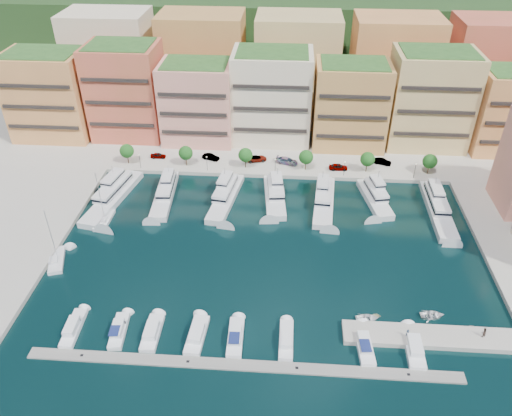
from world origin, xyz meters
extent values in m
plane|color=black|center=(0.00, 0.00, 0.00)|extent=(400.00, 400.00, 0.00)
cube|color=#9E998E|center=(0.00, 62.00, 0.00)|extent=(220.00, 64.00, 2.00)
cube|color=black|center=(0.00, 110.00, 0.00)|extent=(240.00, 40.00, 58.00)
cube|color=gray|center=(-3.00, -30.00, 0.00)|extent=(72.00, 2.20, 0.35)
cube|color=#9E998E|center=(30.00, -22.00, 0.00)|extent=(32.00, 5.00, 2.00)
cube|color=#E59A53|center=(-66.00, 50.00, 13.00)|extent=(22.00, 16.00, 24.00)
cube|color=black|center=(-66.00, 41.75, 13.00)|extent=(20.24, 0.50, 0.90)
cube|color=#295522|center=(-66.00, 50.00, 25.40)|extent=(19.36, 14.08, 0.80)
cube|color=#DA5748|center=(-44.00, 52.00, 14.00)|extent=(20.00, 16.00, 26.00)
cube|color=black|center=(-44.00, 43.75, 14.00)|extent=(18.40, 0.50, 0.90)
cube|color=#295522|center=(-44.00, 52.00, 27.40)|extent=(17.60, 14.08, 0.80)
cube|color=#ED9084|center=(-23.00, 50.00, 12.00)|extent=(20.00, 15.00, 22.00)
cube|color=black|center=(-23.00, 42.25, 12.00)|extent=(18.40, 0.50, 0.90)
cube|color=#295522|center=(-23.00, 50.00, 23.40)|extent=(17.60, 13.20, 0.80)
cube|color=beige|center=(-2.00, 52.00, 13.50)|extent=(22.00, 16.00, 25.00)
cube|color=black|center=(-2.00, 43.75, 13.50)|extent=(20.24, 0.50, 0.90)
cube|color=#295522|center=(-2.00, 52.00, 26.40)|extent=(19.36, 14.08, 0.80)
cube|color=tan|center=(20.00, 50.00, 12.50)|extent=(20.00, 15.00, 23.00)
cube|color=black|center=(20.00, 42.25, 12.50)|extent=(18.40, 0.50, 0.90)
cube|color=#295522|center=(20.00, 50.00, 24.40)|extent=(17.60, 13.20, 0.80)
cube|color=tan|center=(42.00, 52.00, 14.00)|extent=(22.00, 16.00, 26.00)
cube|color=black|center=(42.00, 43.75, 14.00)|extent=(20.24, 0.50, 0.90)
cube|color=#295522|center=(42.00, 52.00, 27.40)|extent=(19.36, 14.08, 0.80)
cube|color=#E59A53|center=(64.00, 50.00, 12.00)|extent=(20.00, 15.00, 22.00)
cube|color=beige|center=(-55.00, 74.00, 16.00)|extent=(26.00, 18.00, 30.00)
cube|color=tan|center=(-25.00, 74.00, 16.00)|extent=(26.00, 18.00, 30.00)
cube|color=tan|center=(5.00, 74.00, 16.00)|extent=(26.00, 18.00, 30.00)
cube|color=#E59A53|center=(35.00, 74.00, 16.00)|extent=(26.00, 18.00, 30.00)
cube|color=#DA5748|center=(65.00, 74.00, 16.00)|extent=(26.00, 18.00, 30.00)
cylinder|color=#473323|center=(-40.00, 33.50, 2.50)|extent=(0.24, 0.24, 3.00)
sphere|color=#154B19|center=(-40.00, 33.50, 4.75)|extent=(3.80, 3.80, 3.80)
cylinder|color=#473323|center=(-24.00, 33.50, 2.50)|extent=(0.24, 0.24, 3.00)
sphere|color=#154B19|center=(-24.00, 33.50, 4.75)|extent=(3.80, 3.80, 3.80)
cylinder|color=#473323|center=(-8.00, 33.50, 2.50)|extent=(0.24, 0.24, 3.00)
sphere|color=#154B19|center=(-8.00, 33.50, 4.75)|extent=(3.80, 3.80, 3.80)
cylinder|color=#473323|center=(8.00, 33.50, 2.50)|extent=(0.24, 0.24, 3.00)
sphere|color=#154B19|center=(8.00, 33.50, 4.75)|extent=(3.80, 3.80, 3.80)
cylinder|color=#473323|center=(24.00, 33.50, 2.50)|extent=(0.24, 0.24, 3.00)
sphere|color=#154B19|center=(24.00, 33.50, 4.75)|extent=(3.80, 3.80, 3.80)
cylinder|color=#473323|center=(40.00, 33.50, 2.50)|extent=(0.24, 0.24, 3.00)
sphere|color=#154B19|center=(40.00, 33.50, 4.75)|extent=(3.80, 3.80, 3.80)
cylinder|color=black|center=(-36.00, 31.20, 3.00)|extent=(0.10, 0.10, 4.00)
sphere|color=#FFF2CC|center=(-36.00, 31.20, 5.05)|extent=(0.30, 0.30, 0.30)
cylinder|color=black|center=(-18.00, 31.20, 3.00)|extent=(0.10, 0.10, 4.00)
sphere|color=#FFF2CC|center=(-18.00, 31.20, 5.05)|extent=(0.30, 0.30, 0.30)
cylinder|color=black|center=(0.00, 31.20, 3.00)|extent=(0.10, 0.10, 4.00)
sphere|color=#FFF2CC|center=(0.00, 31.20, 5.05)|extent=(0.30, 0.30, 0.30)
cylinder|color=black|center=(18.00, 31.20, 3.00)|extent=(0.10, 0.10, 4.00)
sphere|color=#FFF2CC|center=(18.00, 31.20, 5.05)|extent=(0.30, 0.30, 0.30)
cylinder|color=black|center=(36.00, 31.20, 3.00)|extent=(0.10, 0.10, 4.00)
sphere|color=#FFF2CC|center=(36.00, 31.20, 5.05)|extent=(0.30, 0.30, 0.30)
cube|color=silver|center=(-39.25, 16.67, 0.35)|extent=(9.20, 25.10, 2.30)
cube|color=silver|center=(-39.25, 19.13, 2.40)|extent=(6.29, 14.04, 1.80)
cube|color=black|center=(-39.25, 19.13, 2.40)|extent=(6.36, 14.11, 0.55)
cube|color=silver|center=(-39.25, 21.11, 4.00)|extent=(4.13, 7.79, 1.40)
cylinder|color=#B2B2B7|center=(-39.25, 22.59, 5.60)|extent=(0.14, 0.14, 1.80)
cube|color=silver|center=(-26.78, 18.64, 0.35)|extent=(5.40, 20.94, 2.30)
cube|color=silver|center=(-26.78, 20.71, 2.40)|extent=(4.08, 11.58, 1.80)
cube|color=black|center=(-26.78, 20.71, 2.40)|extent=(4.15, 11.65, 0.55)
cube|color=silver|center=(-26.78, 22.37, 4.00)|extent=(2.86, 6.36, 1.40)
cylinder|color=#B2B2B7|center=(-26.78, 23.61, 5.60)|extent=(0.14, 0.14, 1.80)
cube|color=black|center=(-26.78, 18.64, -0.10)|extent=(5.45, 20.99, 0.35)
cube|color=silver|center=(-11.60, 18.44, 0.35)|extent=(7.32, 21.53, 2.30)
cube|color=silver|center=(-11.60, 20.55, 2.40)|extent=(5.17, 12.01, 1.80)
cube|color=black|center=(-11.60, 20.55, 2.40)|extent=(5.24, 12.08, 0.55)
cube|color=silver|center=(-11.60, 22.24, 4.00)|extent=(3.47, 6.65, 1.40)
cylinder|color=#B2B2B7|center=(-11.60, 23.51, 5.60)|extent=(0.14, 0.14, 1.80)
cube|color=silver|center=(0.33, 19.85, 0.35)|extent=(6.35, 18.67, 2.30)
cube|color=silver|center=(0.33, 21.68, 2.40)|extent=(4.71, 10.39, 1.80)
cube|color=black|center=(0.33, 21.68, 2.40)|extent=(4.77, 10.46, 0.55)
cube|color=silver|center=(0.33, 23.14, 4.00)|extent=(3.25, 5.74, 1.40)
cylinder|color=#B2B2B7|center=(0.33, 24.24, 5.60)|extent=(0.14, 0.14, 1.80)
cube|color=silver|center=(12.39, 18.47, 0.35)|extent=(6.16, 21.36, 2.30)
cube|color=silver|center=(12.39, 20.58, 2.40)|extent=(4.57, 11.85, 1.80)
cube|color=black|center=(12.39, 20.58, 2.40)|extent=(4.63, 11.91, 0.55)
cube|color=silver|center=(12.39, 22.26, 4.00)|extent=(3.16, 6.52, 1.40)
cylinder|color=#B2B2B7|center=(12.39, 23.52, 5.60)|extent=(0.14, 0.14, 1.80)
cube|color=black|center=(12.39, 18.47, -0.10)|extent=(6.21, 21.41, 0.35)
cube|color=silver|center=(24.79, 20.65, 0.35)|extent=(7.44, 17.19, 2.30)
cube|color=silver|center=(24.79, 22.32, 2.40)|extent=(5.19, 9.68, 1.80)
cube|color=black|center=(24.79, 22.32, 2.40)|extent=(5.26, 9.75, 0.55)
cube|color=silver|center=(24.79, 23.66, 4.00)|extent=(3.46, 5.41, 1.40)
cylinder|color=#B2B2B7|center=(24.79, 24.66, 5.60)|extent=(0.14, 0.14, 1.80)
cube|color=silver|center=(39.15, 16.99, 0.35)|extent=(4.73, 24.08, 2.30)
cube|color=silver|center=(39.15, 19.39, 2.40)|extent=(3.79, 13.26, 1.80)
cube|color=black|center=(39.15, 19.39, 2.40)|extent=(3.85, 13.32, 0.55)
cube|color=silver|center=(39.15, 21.31, 4.00)|extent=(2.74, 7.24, 1.40)
cylinder|color=#B2B2B7|center=(39.15, 22.75, 5.60)|extent=(0.14, 0.14, 1.80)
cube|color=white|center=(-33.46, -24.50, 0.25)|extent=(2.72, 8.91, 1.40)
cube|color=white|center=(-33.46, -24.94, 1.55)|extent=(2.01, 4.31, 1.10)
cube|color=black|center=(-33.46, -23.18, 1.30)|extent=(1.70, 0.17, 0.55)
cube|color=white|center=(-25.27, -24.50, 0.25)|extent=(3.06, 8.23, 1.40)
cube|color=white|center=(-25.27, -24.90, 1.55)|extent=(2.18, 4.01, 1.10)
cube|color=black|center=(-25.27, -23.29, 1.30)|extent=(1.71, 0.25, 0.55)
cube|color=navy|center=(-25.27, -25.95, 2.15)|extent=(1.86, 2.55, 0.12)
cube|color=white|center=(-19.31, -24.50, 0.25)|extent=(2.78, 8.19, 1.40)
cube|color=white|center=(-19.31, -24.91, 1.55)|extent=(2.15, 3.94, 1.10)
cube|color=black|center=(-19.31, -23.28, 1.30)|extent=(1.95, 0.12, 0.55)
cube|color=white|center=(-11.42, -24.50, 0.25)|extent=(3.34, 8.79, 1.40)
cube|color=white|center=(-11.42, -24.93, 1.55)|extent=(2.45, 4.27, 1.10)
cube|color=black|center=(-11.42, -23.21, 1.30)|extent=(2.04, 0.22, 0.55)
cube|color=white|center=(-4.65, -24.50, 0.25)|extent=(2.80, 8.64, 1.40)
cube|color=white|center=(-4.65, -24.93, 1.55)|extent=(2.13, 4.17, 1.10)
cube|color=black|center=(-4.65, -23.21, 1.30)|extent=(1.88, 0.14, 0.55)
cube|color=navy|center=(-4.65, -26.04, 2.15)|extent=(1.88, 2.62, 0.12)
cube|color=white|center=(4.13, -24.50, 0.25)|extent=(2.44, 8.58, 1.40)
cube|color=white|center=(4.13, -24.93, 1.55)|extent=(1.89, 4.12, 1.10)
cube|color=black|center=(4.13, -23.21, 1.30)|extent=(1.73, 0.11, 0.55)
cube|color=white|center=(17.43, -24.50, 0.25)|extent=(3.13, 9.14, 1.40)
cube|color=white|center=(17.43, -24.95, 1.55)|extent=(2.24, 4.44, 1.10)
cube|color=black|center=(17.43, -23.15, 1.30)|extent=(1.79, 0.23, 0.55)
cube|color=navy|center=(17.43, -26.12, 2.15)|extent=(1.93, 2.81, 0.12)
cube|color=white|center=(25.79, -24.50, 0.25)|extent=(2.94, 9.23, 1.40)
cube|color=white|center=(25.79, -24.96, 1.55)|extent=(2.24, 4.45, 1.10)
cube|color=black|center=(25.79, -23.12, 1.30)|extent=(1.99, 0.14, 0.55)
cube|color=silver|center=(-38.53, 7.84, 0.20)|extent=(2.84, 8.04, 1.20)
cube|color=silver|center=(-38.53, 7.04, 1.10)|extent=(1.65, 2.03, 0.60)
cylinder|color=#B2B2B7|center=(-38.53, 8.24, 6.80)|extent=(0.14, 0.14, 12.00)
cylinder|color=#B2B2B7|center=(-38.53, 6.64, 1.80)|extent=(0.16, 3.60, 0.10)
cube|color=silver|center=(-43.88, -6.64, 0.20)|extent=(5.18, 8.83, 1.20)
cube|color=silver|center=(-43.88, -7.48, 1.10)|extent=(2.23, 2.50, 0.60)
cylinder|color=#B2B2B7|center=(-43.88, -6.22, 6.80)|extent=(0.14, 0.14, 12.00)
cylinder|color=#B2B2B7|center=(-43.88, -7.90, 1.80)|extent=(1.23, 3.63, 0.10)
imported|color=beige|center=(20.49, -17.46, 0.40)|extent=(1.80, 1.66, 0.79)
imported|color=#C7B198|center=(37.08, -19.00, 0.35)|extent=(1.48, 1.33, 0.71)
imported|color=silver|center=(30.58, -16.80, 0.46)|extent=(4.69, 3.55, 0.91)
imported|color=silver|center=(18.68, -18.41, 0.44)|extent=(4.55, 3.49, 0.87)
imported|color=gray|center=(-32.62, 37.07, 1.72)|extent=(4.24, 1.77, 1.44)
imported|color=gray|center=(-17.94, 37.10, 1.79)|extent=(5.05, 3.20, 1.57)
imported|color=gray|center=(-5.29, 37.24, 1.77)|extent=(5.97, 3.76, 1.54)
imported|color=gray|center=(3.01, 36.35, 1.86)|extent=(6.31, 3.81, 1.71)
imported|color=gray|center=(16.71, 34.06, 1.84)|extent=(4.98, 2.12, 1.68)
imported|color=gray|center=(28.82, 37.86, 1.78)|extent=(5.01, 3.11, 1.56)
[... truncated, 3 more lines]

